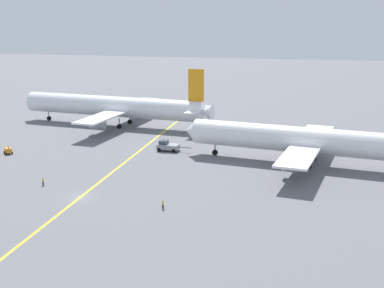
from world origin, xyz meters
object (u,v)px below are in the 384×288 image
at_px(pushback_tug, 167,146).
at_px(ground_crew_marshaller_foreground, 43,181).
at_px(airliner_being_pushed, 299,140).
at_px(gse_gpu_cart_small, 8,151).
at_px(ground_crew_wing_walker_right, 163,204).
at_px(airliner_at_gate_left, 114,107).

distance_m(pushback_tug, ground_crew_marshaller_foreground, 34.18).
bearing_deg(airliner_being_pushed, ground_crew_marshaller_foreground, -151.08).
height_order(airliner_being_pushed, gse_gpu_cart_small, airliner_being_pushed).
xyz_separation_m(gse_gpu_cart_small, ground_crew_wing_walker_right, (44.79, -26.00, 0.06)).
bearing_deg(airliner_at_gate_left, ground_crew_marshaller_foreground, -83.15).
height_order(ground_crew_wing_walker_right, ground_crew_marshaller_foreground, ground_crew_wing_walker_right).
bearing_deg(airliner_at_gate_left, pushback_tug, -47.13).
bearing_deg(ground_crew_wing_walker_right, airliner_at_gate_left, 117.63).
bearing_deg(airliner_being_pushed, airliner_at_gate_left, 151.61).
bearing_deg(ground_crew_marshaller_foreground, pushback_tug, 61.68).
distance_m(ground_crew_wing_walker_right, ground_crew_marshaller_foreground, 26.56).
height_order(airliner_at_gate_left, ground_crew_wing_walker_right, airliner_at_gate_left).
xyz_separation_m(airliner_at_gate_left, ground_crew_wing_walker_right, (32.22, -61.54, -4.67)).
xyz_separation_m(pushback_tug, ground_crew_wing_walker_right, (9.43, -37.00, -0.32)).
xyz_separation_m(airliner_at_gate_left, pushback_tug, (22.78, -24.55, -4.34)).
relative_size(pushback_tug, ground_crew_wing_walker_right, 5.08).
bearing_deg(airliner_being_pushed, ground_crew_wing_walker_right, -122.80).
height_order(airliner_at_gate_left, ground_crew_marshaller_foreground, airliner_at_gate_left).
relative_size(ground_crew_wing_walker_right, ground_crew_marshaller_foreground, 1.05).
relative_size(airliner_at_gate_left, pushback_tug, 7.23).
bearing_deg(pushback_tug, airliner_being_pushed, -7.95).
bearing_deg(airliner_being_pushed, gse_gpu_cart_small, -174.16).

